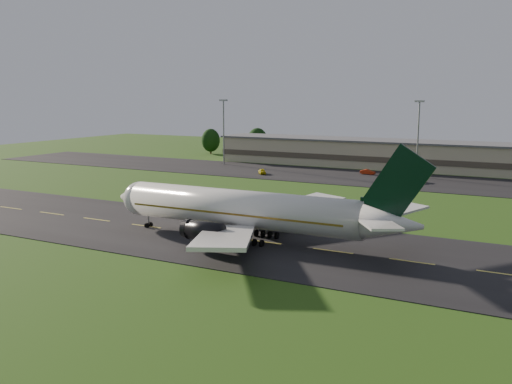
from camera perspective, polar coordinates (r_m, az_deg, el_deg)
The scene contains 10 objects.
ground at distance 85.43m, azimuth 0.73°, elevation -5.06°, with size 360.00×360.00×0.00m, color #1E4210.
taxiway at distance 85.42m, azimuth 0.73°, elevation -5.03°, with size 220.00×30.00×0.10m, color black.
apron at distance 151.88m, azimuth 13.22°, elevation 1.22°, with size 260.00×30.00×0.10m, color black.
airliner at distance 85.72m, azimuth -1.00°, elevation -1.81°, with size 51.26×42.18×15.57m.
terminal at distance 173.48m, azimuth 17.37°, elevation 3.37°, with size 145.00×16.00×8.40m.
light_mast_west at distance 179.55m, azimuth -3.26°, elevation 6.80°, with size 2.40×1.20×20.35m.
light_mast_centre at distance 157.23m, azimuth 15.92°, elevation 6.04°, with size 2.40×1.20×20.35m.
service_vehicle_a at distance 157.78m, azimuth 0.62°, elevation 2.07°, with size 1.71×4.26×1.45m, color #C3B30B.
service_vehicle_b at distance 160.20m, azimuth 11.11°, elevation 1.99°, with size 1.45×4.16×1.37m, color #AA250B.
service_vehicle_c at distance 147.54m, azimuth 16.00°, elevation 1.12°, with size 2.05×4.44×1.23m, color silver.
Camera 1 is at (37.66, -73.53, 21.75)m, focal length 40.00 mm.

